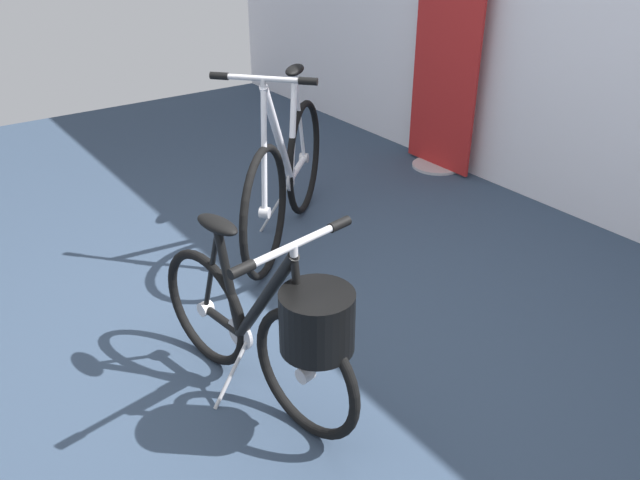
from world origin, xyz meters
The scene contains 4 objects.
ground_plane centered at (0.00, 0.00, 0.00)m, with size 8.30×8.30×0.00m, color #2D3D51.
floor_banner_stand centered at (-1.24, 2.25, 0.66)m, with size 0.60×0.36×1.49m.
folding_bike_foreground centered at (0.25, -0.09, 0.38)m, with size 1.12×0.53×0.80m.
display_bike_left centered at (-0.93, 0.73, 0.39)m, with size 1.03×1.16×1.05m.
Camera 1 is at (1.96, -1.10, 1.80)m, focal length 36.61 mm.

